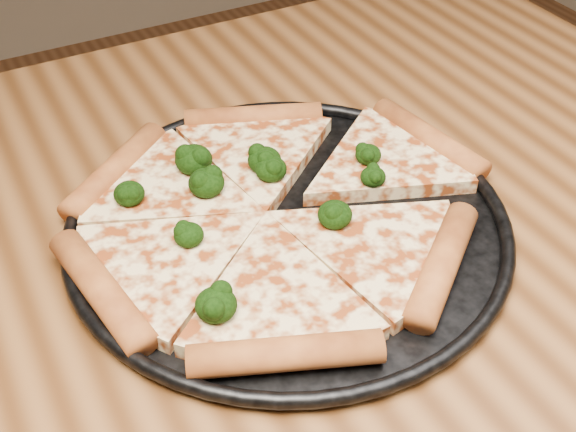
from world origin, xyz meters
name	(u,v)px	position (x,y,z in m)	size (l,w,h in m)	color
dining_table	(210,401)	(0.00, 0.00, 0.66)	(1.20, 0.90, 0.75)	brown
pizza_pan	(288,224)	(0.11, 0.06, 0.76)	(0.37, 0.37, 0.02)	black
pizza	(273,211)	(0.10, 0.07, 0.77)	(0.38, 0.35, 0.03)	#FFDC9C
broccoli_florets	(244,192)	(0.08, 0.09, 0.78)	(0.23, 0.20, 0.02)	black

